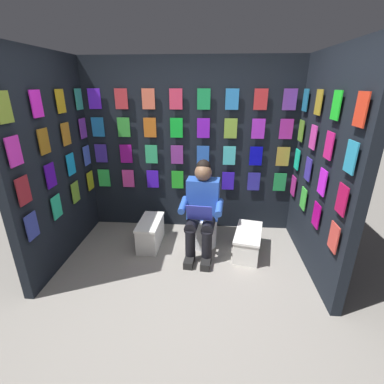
{
  "coord_description": "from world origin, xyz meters",
  "views": [
    {
      "loc": [
        -0.31,
        2.08,
        2.03
      ],
      "look_at": [
        -0.08,
        -0.94,
        0.85
      ],
      "focal_mm": 25.77,
      "sensor_mm": 36.0,
      "label": 1
    }
  ],
  "objects": [
    {
      "name": "display_wall_right",
      "position": [
        1.51,
        -0.85,
        1.2
      ],
      "size": [
        0.14,
        1.7,
        2.39
      ],
      "color": "black",
      "rests_on": "ground"
    },
    {
      "name": "comic_longbox_far",
      "position": [
        0.49,
        -1.1,
        0.18
      ],
      "size": [
        0.29,
        0.59,
        0.36
      ],
      "rotation": [
        0.0,
        0.0,
        -0.02
      ],
      "color": "white",
      "rests_on": "ground"
    },
    {
      "name": "toilet",
      "position": [
        -0.22,
        -1.25,
        0.33
      ],
      "size": [
        0.42,
        0.57,
        0.77
      ],
      "rotation": [
        0.0,
        0.0,
        -0.09
      ],
      "color": "white",
      "rests_on": "ground"
    },
    {
      "name": "ground_plane",
      "position": [
        0.0,
        0.0,
        0.0
      ],
      "size": [
        30.0,
        30.0,
        0.0
      ],
      "primitive_type": "plane",
      "color": "gray"
    },
    {
      "name": "display_wall_back",
      "position": [
        0.0,
        -1.75,
        1.2
      ],
      "size": [
        3.02,
        0.14,
        2.39
      ],
      "color": "black",
      "rests_on": "ground"
    },
    {
      "name": "comic_longbox_near",
      "position": [
        -0.79,
        -1.0,
        0.16
      ],
      "size": [
        0.44,
        0.68,
        0.31
      ],
      "rotation": [
        0.0,
        0.0,
        -0.21
      ],
      "color": "white",
      "rests_on": "ground"
    },
    {
      "name": "display_wall_left",
      "position": [
        -1.51,
        -0.85,
        1.2
      ],
      "size": [
        0.14,
        1.7,
        2.39
      ],
      "color": "black",
      "rests_on": "ground"
    },
    {
      "name": "person_reading",
      "position": [
        -0.2,
        -1.02,
        0.6
      ],
      "size": [
        0.55,
        0.71,
        1.19
      ],
      "rotation": [
        0.0,
        0.0,
        -0.09
      ],
      "color": "blue",
      "rests_on": "ground"
    }
  ]
}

